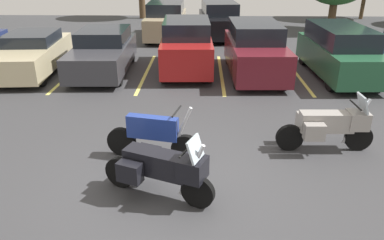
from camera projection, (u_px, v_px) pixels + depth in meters
name	position (u px, v px, depth m)	size (l,w,h in m)	color
ground	(169.00, 184.00, 7.52)	(44.00, 44.00, 0.10)	#38383A
motorcycle_touring	(161.00, 167.00, 6.80)	(2.10, 1.20, 1.34)	black
motorcycle_second	(154.00, 136.00, 8.13)	(2.10, 0.71, 1.30)	black
motorcycle_third	(329.00, 125.00, 8.49)	(2.18, 0.89, 1.34)	black
parking_stripes	(146.00, 73.00, 14.39)	(22.75, 5.13, 0.01)	#EAE066
car_champagne	(32.00, 54.00, 14.18)	(2.21, 4.93, 1.45)	#C1B289
car_charcoal	(103.00, 52.00, 14.23)	(2.03, 4.75, 1.55)	#38383D
car_red	(187.00, 46.00, 14.30)	(1.96, 4.36, 1.92)	maroon
car_maroon	(255.00, 50.00, 13.84)	(1.97, 4.65, 1.87)	maroon
car_green	(339.00, 52.00, 13.65)	(1.93, 4.84, 1.81)	#235638
car_far_tan	(166.00, 20.00, 20.02)	(1.89, 4.68, 1.86)	tan
car_far_black	(220.00, 20.00, 20.19)	(2.23, 4.65, 1.83)	black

